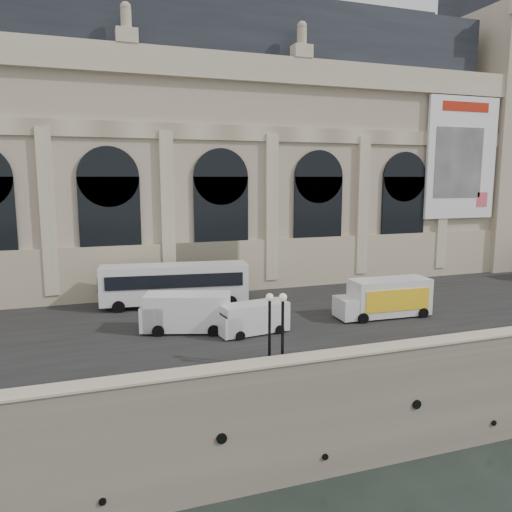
{
  "coord_description": "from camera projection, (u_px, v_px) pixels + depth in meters",
  "views": [
    {
      "loc": [
        -16.14,
        -23.27,
        16.94
      ],
      "look_at": [
        -0.51,
        22.0,
        9.38
      ],
      "focal_mm": 35.0,
      "sensor_mm": 36.0,
      "label": 1
    }
  ],
  "objects": [
    {
      "name": "street",
      "position": [
        293.0,
        309.0,
        41.7
      ],
      "size": [
        160.0,
        24.0,
        0.06
      ],
      "primitive_type": "cube",
      "color": "#2D2D2D",
      "rests_on": "quay"
    },
    {
      "name": "lamp_right",
      "position": [
        270.0,
        331.0,
        28.79
      ],
      "size": [
        0.45,
        0.45,
        4.4
      ],
      "color": "black",
      "rests_on": "quay"
    },
    {
      "name": "ground",
      "position": [
        385.0,
        466.0,
        29.57
      ],
      "size": [
        260.0,
        260.0,
        0.0
      ],
      "primitive_type": "plane",
      "color": "black",
      "rests_on": "ground"
    },
    {
      "name": "quay",
      "position": [
        226.0,
        291.0,
        61.78
      ],
      "size": [
        160.0,
        70.0,
        6.0
      ],
      "primitive_type": "cube",
      "color": "gray",
      "rests_on": "ground"
    },
    {
      "name": "bus_left",
      "position": [
        175.0,
        283.0,
        42.42
      ],
      "size": [
        12.59,
        4.22,
        3.64
      ],
      "color": "silver",
      "rests_on": "quay"
    },
    {
      "name": "clock_pavilion",
      "position": [
        499.0,
        126.0,
        62.96
      ],
      "size": [
        13.0,
        14.72,
        36.7
      ],
      "color": "#B8A78D",
      "rests_on": "quay"
    },
    {
      "name": "van_c",
      "position": [
        250.0,
        319.0,
        34.94
      ],
      "size": [
        5.19,
        2.57,
        2.22
      ],
      "color": "silver",
      "rests_on": "quay"
    },
    {
      "name": "lamp_left",
      "position": [
        283.0,
        333.0,
        28.15
      ],
      "size": [
        0.46,
        0.46,
        4.55
      ],
      "color": "black",
      "rests_on": "quay"
    },
    {
      "name": "box_truck",
      "position": [
        385.0,
        298.0,
        39.25
      ],
      "size": [
        7.66,
        2.95,
        3.05
      ],
      "color": "silver",
      "rests_on": "quay"
    },
    {
      "name": "parapet",
      "position": [
        384.0,
        356.0,
        29.1
      ],
      "size": [
        160.0,
        1.4,
        1.21
      ],
      "color": "gray",
      "rests_on": "quay"
    },
    {
      "name": "van_b",
      "position": [
        182.0,
        313.0,
        35.48
      ],
      "size": [
        6.66,
        4.16,
        2.78
      ],
      "color": "white",
      "rests_on": "quay"
    },
    {
      "name": "museum",
      "position": [
        181.0,
        151.0,
        53.38
      ],
      "size": [
        69.0,
        18.7,
        29.1
      ],
      "color": "#B8A78D",
      "rests_on": "quay"
    }
  ]
}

